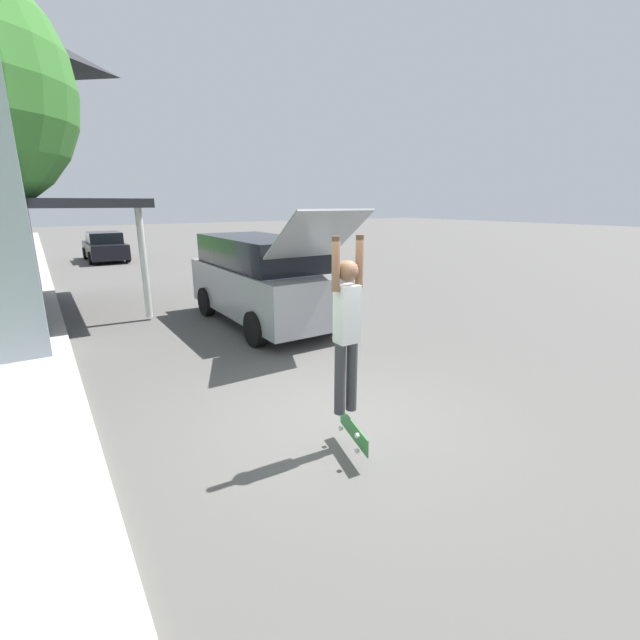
# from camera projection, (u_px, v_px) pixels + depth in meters

# --- Properties ---
(ground_plane) EXTENTS (120.00, 120.00, 0.00)m
(ground_plane) POSITION_uv_depth(u_px,v_px,m) (330.00, 422.00, 5.82)
(ground_plane) COLOR #54514F
(sidewalk) EXTENTS (1.80, 80.00, 0.10)m
(sidewalk) POSITION_uv_depth(u_px,v_px,m) (19.00, 347.00, 8.73)
(sidewalk) COLOR #ADA89E
(sidewalk) RESTS_ON ground_plane
(suv_parked) EXTENTS (2.01, 5.61, 2.79)m
(suv_parked) POSITION_uv_depth(u_px,v_px,m) (261.00, 279.00, 10.33)
(suv_parked) COLOR gray
(suv_parked) RESTS_ON ground_plane
(car_down_street) EXTENTS (1.85, 4.07, 1.46)m
(car_down_street) POSITION_uv_depth(u_px,v_px,m) (105.00, 247.00, 21.87)
(car_down_street) COLOR black
(car_down_street) RESTS_ON ground_plane
(skateboarder) EXTENTS (0.41, 0.24, 2.06)m
(skateboarder) POSITION_uv_depth(u_px,v_px,m) (347.00, 324.00, 4.81)
(skateboarder) COLOR #38383D
(skateboarder) RESTS_ON ground_plane
(skateboard) EXTENTS (0.27, 0.80, 0.26)m
(skateboard) POSITION_uv_depth(u_px,v_px,m) (353.00, 431.00, 5.04)
(skateboard) COLOR #337F3D
(skateboard) RESTS_ON ground_plane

